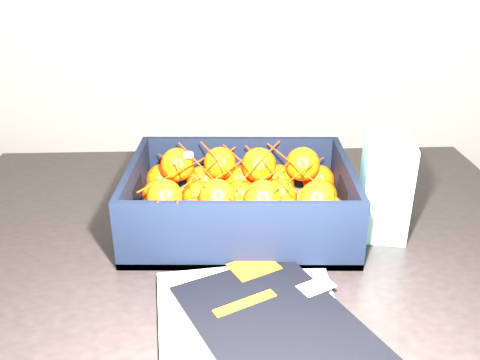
{
  "coord_description": "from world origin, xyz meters",
  "views": [
    {
      "loc": [
        -0.13,
        -0.88,
        1.24
      ],
      "look_at": [
        -0.13,
        -0.05,
        0.86
      ],
      "focal_mm": 38.3,
      "sensor_mm": 36.0,
      "label": 1
    }
  ],
  "objects_px": {
    "table": "(237,267)",
    "produce_crate": "(240,207)",
    "magazine_stack": "(260,325)",
    "retail_carton": "(385,186)"
  },
  "relations": [
    {
      "from": "table",
      "to": "produce_crate",
      "type": "xyz_separation_m",
      "value": [
        0.01,
        -0.0,
        0.14
      ]
    },
    {
      "from": "produce_crate",
      "to": "retail_carton",
      "type": "distance_m",
      "value": 0.27
    },
    {
      "from": "magazine_stack",
      "to": "produce_crate",
      "type": "xyz_separation_m",
      "value": [
        -0.03,
        0.3,
        0.03
      ]
    },
    {
      "from": "magazine_stack",
      "to": "table",
      "type": "bearing_deg",
      "value": 96.53
    },
    {
      "from": "table",
      "to": "magazine_stack",
      "type": "xyz_separation_m",
      "value": [
        0.03,
        -0.3,
        0.11
      ]
    },
    {
      "from": "table",
      "to": "produce_crate",
      "type": "distance_m",
      "value": 0.14
    },
    {
      "from": "magazine_stack",
      "to": "produce_crate",
      "type": "bearing_deg",
      "value": 95.47
    },
    {
      "from": "magazine_stack",
      "to": "retail_carton",
      "type": "distance_m",
      "value": 0.38
    },
    {
      "from": "table",
      "to": "magazine_stack",
      "type": "distance_m",
      "value": 0.32
    },
    {
      "from": "magazine_stack",
      "to": "retail_carton",
      "type": "height_order",
      "value": "retail_carton"
    }
  ]
}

